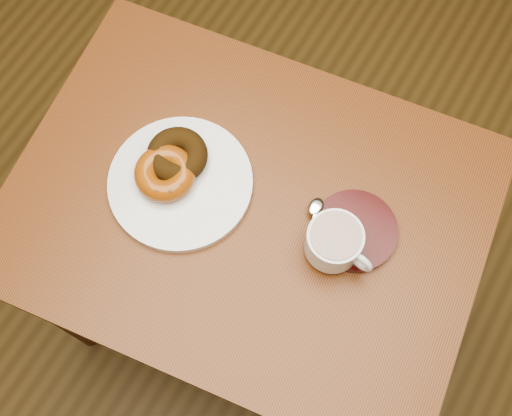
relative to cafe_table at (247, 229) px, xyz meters
The scene contains 8 objects.
ground 0.70m from the cafe_table, 137.07° to the left, with size 6.00×6.00×0.00m, color #513B19.
cafe_table is the anchor object (origin of this frame).
donut_plate 0.18m from the cafe_table, 169.15° to the right, with size 0.25×0.25×0.02m, color white.
donut_cinnamon 0.21m from the cafe_table, behind, with size 0.11×0.11×0.04m, color black.
donut_caramel 0.22m from the cafe_table, 168.17° to the right, with size 0.13×0.13×0.04m.
saucer 0.23m from the cafe_table, 16.49° to the left, with size 0.15×0.15×0.02m, color #340807.
coffee_cup 0.24m from the cafe_table, ahead, with size 0.12×0.09×0.07m.
teaspoon 0.19m from the cafe_table, 22.45° to the left, with size 0.05×0.10×0.01m.
Camera 1 is at (0.41, -0.51, 1.81)m, focal length 45.00 mm.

